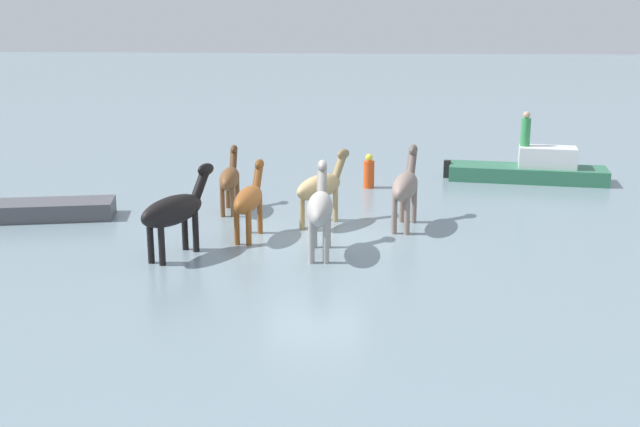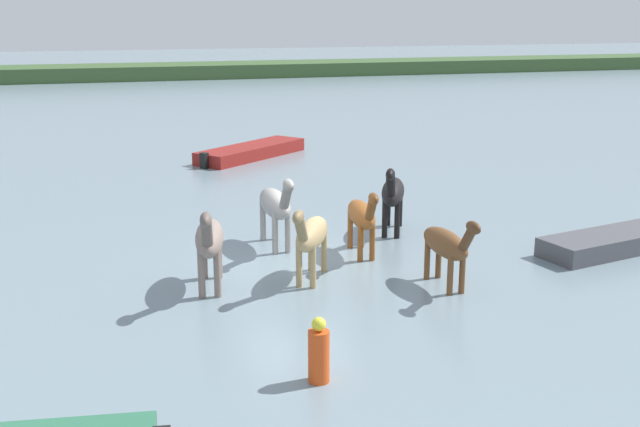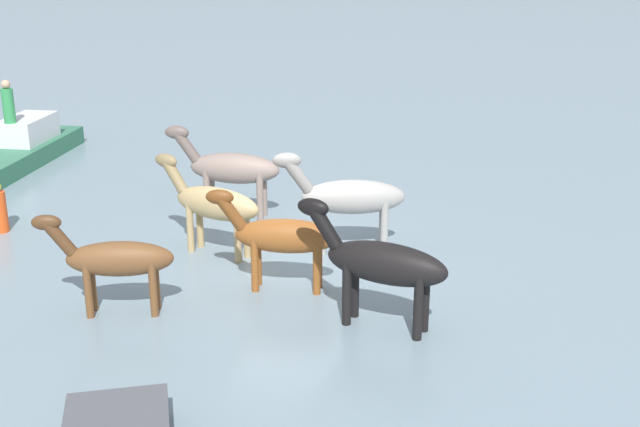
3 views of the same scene
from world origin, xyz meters
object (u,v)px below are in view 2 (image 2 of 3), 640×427
object	(u,v)px
boat_skiff_near	(620,243)
boat_dinghy_port	(251,153)
horse_pinto_flank	(362,216)
buoy_channel_marker	(319,353)
horse_dun_straggler	(209,239)
horse_rear_stallion	(447,245)
horse_mid_herd	(393,193)
horse_dark_mare	(276,205)
horse_chestnut_trailing	(311,235)

from	to	relation	value
boat_skiff_near	boat_dinghy_port	distance (m)	16.59
horse_pinto_flank	buoy_channel_marker	size ratio (longest dim) A/B	2.11
boat_skiff_near	horse_dun_straggler	bearing A→B (deg)	-12.65
horse_rear_stallion	horse_mid_herd	bearing A→B (deg)	170.83
horse_pinto_flank	boat_skiff_near	xyz separation A→B (m)	(6.53, -1.39, -0.85)
horse_dark_mare	buoy_channel_marker	world-z (taller)	horse_dark_mare
horse_dun_straggler	buoy_channel_marker	bearing A→B (deg)	22.60
horse_chestnut_trailing	horse_pinto_flank	distance (m)	2.26
boat_skiff_near	horse_chestnut_trailing	bearing A→B (deg)	-12.20
boat_skiff_near	buoy_channel_marker	xyz separation A→B (m)	(-9.44, -4.93, 0.34)
horse_mid_herd	boat_dinghy_port	distance (m)	12.24
horse_mid_herd	horse_dark_mare	bearing A→B (deg)	-57.39
horse_mid_herd	boat_skiff_near	distance (m)	6.01
boat_dinghy_port	boat_skiff_near	bearing A→B (deg)	-105.08
horse_chestnut_trailing	horse_dark_mare	distance (m)	2.70
horse_dark_mare	horse_mid_herd	distance (m)	3.42
horse_rear_stallion	horse_dun_straggler	bearing A→B (deg)	-108.45
horse_chestnut_trailing	horse_mid_herd	bearing A→B (deg)	163.24
horse_dark_mare	boat_skiff_near	world-z (taller)	horse_dark_mare
horse_mid_herd	horse_pinto_flank	bearing A→B (deg)	-16.11
horse_pinto_flank	boat_skiff_near	distance (m)	6.74
horse_dark_mare	horse_mid_herd	bearing A→B (deg)	95.55
horse_dun_straggler	horse_pinto_flank	xyz separation A→B (m)	(4.00, 1.40, -0.11)
horse_dun_straggler	boat_dinghy_port	xyz separation A→B (m)	(3.84, 15.19, -0.96)
horse_chestnut_trailing	horse_pinto_flank	size ratio (longest dim) A/B	0.99
horse_rear_stallion	horse_pinto_flank	size ratio (longest dim) A/B	0.96
buoy_channel_marker	horse_pinto_flank	bearing A→B (deg)	65.31
horse_chestnut_trailing	boat_skiff_near	world-z (taller)	horse_chestnut_trailing
horse_rear_stallion	horse_chestnut_trailing	bearing A→B (deg)	-118.33
horse_dun_straggler	horse_dark_mare	world-z (taller)	horse_dark_mare
horse_dun_straggler	horse_chestnut_trailing	distance (m)	2.29
horse_dun_straggler	boat_skiff_near	bearing A→B (deg)	100.14
horse_chestnut_trailing	boat_dinghy_port	size ratio (longest dim) A/B	0.46
horse_dark_mare	horse_mid_herd	size ratio (longest dim) A/B	1.04
horse_dark_mare	horse_dun_straggler	bearing A→B (deg)	-40.64
horse_dark_mare	buoy_channel_marker	size ratio (longest dim) A/B	2.33
buoy_channel_marker	horse_rear_stallion	bearing A→B (deg)	42.33
horse_rear_stallion	horse_chestnut_trailing	distance (m)	3.03
horse_chestnut_trailing	horse_pinto_flank	bearing A→B (deg)	158.96
boat_dinghy_port	buoy_channel_marker	bearing A→B (deg)	-136.66
horse_mid_herd	boat_dinghy_port	xyz separation A→B (m)	(-1.62, 12.10, -0.95)
buoy_channel_marker	horse_chestnut_trailing	bearing A→B (deg)	76.22
horse_rear_stallion	horse_chestnut_trailing	size ratio (longest dim) A/B	0.98
horse_dun_straggler	horse_mid_herd	size ratio (longest dim) A/B	1.05
horse_chestnut_trailing	horse_pinto_flank	xyz separation A→B (m)	(1.72, 1.47, -0.04)
horse_chestnut_trailing	boat_dinghy_port	world-z (taller)	horse_chestnut_trailing
horse_pinto_flank	horse_mid_herd	xyz separation A→B (m)	(1.46, 1.69, 0.10)
horse_rear_stallion	horse_chestnut_trailing	xyz separation A→B (m)	(-2.76, 1.26, 0.08)
horse_dun_straggler	horse_chestnut_trailing	size ratio (longest dim) A/B	1.13
buoy_channel_marker	horse_dark_mare	bearing A→B (deg)	82.56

